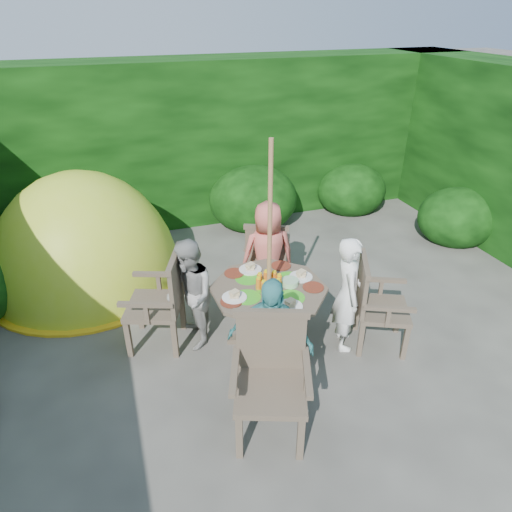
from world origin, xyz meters
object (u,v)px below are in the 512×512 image
object	(u,v)px
child_right	(348,294)
child_left	(190,295)
parasol_pole	(269,252)
garden_chair_right	(376,303)
garden_chair_front	(271,376)
patio_table	(269,297)
child_front	(270,344)
garden_chair_back	(267,254)
child_back	(268,254)
garden_chair_left	(162,300)
dome_tent	(90,278)

from	to	relation	value
child_right	child_left	bearing A→B (deg)	89.45
parasol_pole	garden_chair_right	xyz separation A→B (m)	(1.04, -0.36, -0.59)
garden_chair_front	child_left	xyz separation A→B (m)	(-0.39, 1.29, 0.05)
child_right	child_left	size ratio (longest dim) A/B	1.05
patio_table	child_front	bearing A→B (deg)	-109.73
patio_table	child_front	world-z (taller)	child_front
patio_table	garden_chair_back	size ratio (longest dim) A/B	1.70
child_left	child_back	distance (m)	1.13
patio_table	garden_chair_left	distance (m)	1.09
child_right	patio_table	bearing A→B (deg)	89.38
garden_chair_left	child_left	xyz separation A→B (m)	(0.27, -0.10, 0.05)
child_front	garden_chair_front	bearing A→B (deg)	-75.67
garden_chair_right	dome_tent	world-z (taller)	dome_tent
parasol_pole	garden_chair_right	world-z (taller)	parasol_pole
child_right	child_front	bearing A→B (deg)	134.45
patio_table	garden_chair_left	bearing A→B (deg)	160.68
patio_table	child_back	world-z (taller)	child_back
garden_chair_left	child_front	bearing A→B (deg)	54.58
child_back	dome_tent	bearing A→B (deg)	-23.73
garden_chair_front	child_front	world-z (taller)	child_front
garden_chair_right	garden_chair_back	xyz separation A→B (m)	(-0.68, 1.40, -0.03)
patio_table	parasol_pole	size ratio (longest dim) A/B	0.70
patio_table	child_left	size ratio (longest dim) A/B	1.28
parasol_pole	child_front	xyz separation A→B (m)	(-0.27, -0.75, -0.45)
child_right	child_left	world-z (taller)	child_right
garden_chair_right	garden_chair_back	bearing A→B (deg)	50.77
patio_table	garden_chair_front	distance (m)	1.09
garden_chair_right	garden_chair_front	bearing A→B (deg)	140.55
garden_chair_front	child_left	world-z (taller)	child_left
garden_chair_left	child_front	world-z (taller)	child_front
patio_table	child_back	distance (m)	0.80
parasol_pole	garden_chair_left	bearing A→B (deg)	160.63
garden_chair_front	dome_tent	world-z (taller)	dome_tent
child_right	child_back	distance (m)	1.13
garden_chair_back	garden_chair_right	bearing A→B (deg)	140.25
garden_chair_left	child_right	world-z (taller)	child_right
parasol_pole	child_back	xyz separation A→B (m)	(0.27, 0.75, -0.46)
garden_chair_left	dome_tent	distance (m)	1.88
garden_chair_left	child_back	size ratio (longest dim) A/B	0.80
patio_table	garden_chair_front	size ratio (longest dim) A/B	1.48
patio_table	garden_chair_right	xyz separation A→B (m)	(1.03, -0.36, -0.08)
parasol_pole	garden_chair_back	size ratio (longest dim) A/B	2.44
parasol_pole	garden_chair_front	distance (m)	1.22
parasol_pole	child_front	world-z (taller)	parasol_pole
garden_chair_back	child_right	distance (m)	1.37
garden_chair_back	dome_tent	xyz separation A→B (m)	(-2.15, 0.95, -0.48)
garden_chair_left	child_left	world-z (taller)	child_left
garden_chair_back	garden_chair_front	size ratio (longest dim) A/B	0.87
garden_chair_back	garden_chair_left	bearing A→B (deg)	50.48
child_right	child_front	world-z (taller)	child_front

